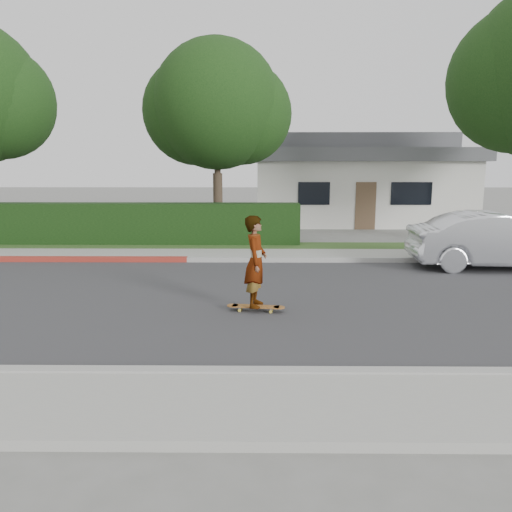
% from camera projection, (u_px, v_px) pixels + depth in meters
% --- Properties ---
extents(ground, '(120.00, 120.00, 0.00)m').
position_uv_depth(ground, '(112.00, 298.00, 10.58)').
color(ground, slate).
rests_on(ground, ground).
extents(road, '(60.00, 8.00, 0.01)m').
position_uv_depth(road, '(112.00, 298.00, 10.58)').
color(road, '#2D2D30').
rests_on(road, ground).
extents(curb_near, '(60.00, 0.20, 0.15)m').
position_uv_depth(curb_near, '(20.00, 373.00, 6.53)').
color(curb_near, '#9E9E99').
rests_on(curb_near, ground).
extents(curb_far, '(60.00, 0.20, 0.15)m').
position_uv_depth(curb_far, '(153.00, 259.00, 14.60)').
color(curb_far, '#9E9E99').
rests_on(curb_far, ground).
extents(sidewalk_far, '(60.00, 1.60, 0.12)m').
position_uv_depth(sidewalk_far, '(159.00, 255.00, 15.49)').
color(sidewalk_far, gray).
rests_on(sidewalk_far, ground).
extents(planting_strip, '(60.00, 1.60, 0.10)m').
position_uv_depth(planting_strip, '(169.00, 247.00, 17.07)').
color(planting_strip, '#2D4C1E').
rests_on(planting_strip, ground).
extents(hedge, '(15.00, 1.00, 1.50)m').
position_uv_depth(hedge, '(86.00, 225.00, 17.57)').
color(hedge, black).
rests_on(hedge, ground).
extents(tree_center, '(5.66, 4.84, 7.44)m').
position_uv_depth(tree_center, '(217.00, 109.00, 18.75)').
color(tree_center, '#33261C').
rests_on(tree_center, ground).
extents(house, '(10.60, 8.60, 4.30)m').
position_uv_depth(house, '(354.00, 180.00, 25.88)').
color(house, beige).
rests_on(house, ground).
extents(skateboard, '(1.14, 0.37, 0.10)m').
position_uv_depth(skateboard, '(256.00, 307.00, 9.56)').
color(skateboard, gold).
rests_on(skateboard, ground).
extents(skateboarder, '(0.49, 0.68, 1.74)m').
position_uv_depth(skateboarder, '(256.00, 261.00, 9.41)').
color(skateboarder, white).
rests_on(skateboarder, skateboard).
extents(car_silver, '(4.78, 1.92, 1.55)m').
position_uv_depth(car_silver, '(499.00, 241.00, 13.50)').
color(car_silver, silver).
rests_on(car_silver, ground).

